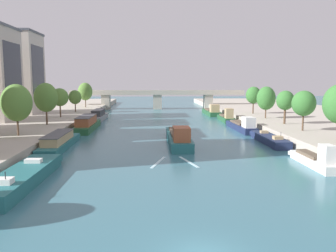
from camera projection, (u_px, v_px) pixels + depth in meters
quay_right at (327, 122)px, 75.71m from camera, size 36.00×170.00×1.61m
barge_midriver at (179, 137)px, 54.18m from camera, size 3.30×18.57×3.28m
wake_behind_barge at (174, 162)px, 41.88m from camera, size 5.60×5.91×0.03m
moored_boat_left_upstream at (23, 177)px, 33.00m from camera, size 3.69×16.03×2.41m
moored_boat_left_midway at (59, 142)px, 50.47m from camera, size 2.86×16.16×2.26m
moored_boat_left_gap_after at (87, 124)px, 69.22m from camera, size 3.19×16.66×2.82m
moored_boat_left_far at (99, 116)px, 86.50m from camera, size 2.84×14.14×2.63m
moored_boat_right_end at (315, 159)px, 39.58m from camera, size 1.71×10.02×2.99m
moored_boat_right_second at (269, 139)px, 54.75m from camera, size 2.44×13.11×2.27m
moored_boat_right_midway at (242, 126)px, 68.41m from camera, size 2.79×14.97×3.07m
moored_boat_right_far at (226, 117)px, 83.49m from camera, size 2.55×11.66×3.36m
moored_boat_right_gap_after at (212, 111)px, 99.64m from camera, size 3.13×15.51×3.25m
tree_left_second at (17, 103)px, 50.99m from camera, size 4.43×4.43×7.54m
tree_left_past_mid at (46, 98)px, 64.17m from camera, size 4.24×4.24×7.63m
tree_left_midway at (60, 97)px, 77.31m from camera, size 3.77×3.77×6.38m
tree_left_far at (75, 97)px, 90.69m from camera, size 3.27×3.27×5.60m
tree_left_third at (85, 92)px, 105.82m from camera, size 4.29×4.29×7.43m
tree_right_midway at (304, 103)px, 56.28m from camera, size 3.78×3.78×6.45m
tree_right_second at (285, 101)px, 65.17m from camera, size 3.28×3.28×6.20m
tree_right_distant at (266, 98)px, 75.22m from camera, size 3.96×3.96×6.79m
tree_right_by_lamp at (253, 95)px, 85.83m from camera, size 3.67×3.67×6.58m
building_left_tall at (13, 73)px, 86.14m from camera, size 12.82×12.24×19.85m
bridge_far at (157, 97)px, 119.76m from camera, size 58.88×4.40×6.40m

